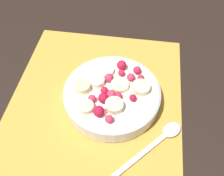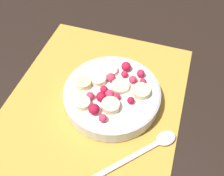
# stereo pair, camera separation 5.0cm
# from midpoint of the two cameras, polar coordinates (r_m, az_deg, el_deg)

# --- Properties ---
(ground_plane) EXTENTS (3.00, 3.00, 0.00)m
(ground_plane) POSITION_cam_midpoint_polar(r_m,az_deg,el_deg) (0.53, -6.68, -4.36)
(ground_plane) COLOR black
(placemat) EXTENTS (0.45, 0.36, 0.01)m
(placemat) POSITION_cam_midpoint_polar(r_m,az_deg,el_deg) (0.53, -6.71, -4.18)
(placemat) COLOR gold
(placemat) RESTS_ON ground_plane
(fruit_bowl) EXTENTS (0.20, 0.20, 0.06)m
(fruit_bowl) POSITION_cam_midpoint_polar(r_m,az_deg,el_deg) (0.52, -2.80, -1.52)
(fruit_bowl) COLOR silver
(fruit_bowl) RESTS_ON placemat
(spoon) EXTENTS (0.14, 0.14, 0.01)m
(spoon) POSITION_cam_midpoint_polar(r_m,az_deg,el_deg) (0.49, 8.07, -11.64)
(spoon) COLOR silver
(spoon) RESTS_ON placemat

